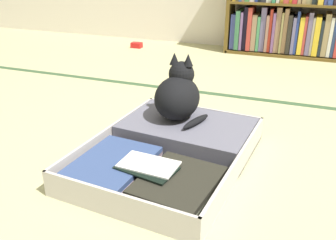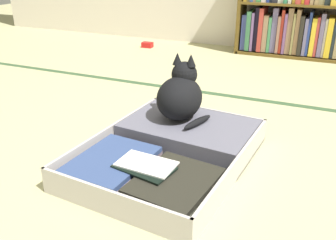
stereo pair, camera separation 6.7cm
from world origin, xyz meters
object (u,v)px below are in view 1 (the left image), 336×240
object	(u,v)px
small_red_pouch	(137,45)
open_suitcase	(172,149)
bookshelf	(314,7)
black_cat	(178,95)

from	to	relation	value
small_red_pouch	open_suitcase	bearing A→B (deg)	-60.75
bookshelf	open_suitcase	distance (m)	2.20
bookshelf	small_red_pouch	xyz separation A→B (m)	(-1.56, -0.22, -0.40)
bookshelf	small_red_pouch	world-z (taller)	bookshelf
open_suitcase	black_cat	world-z (taller)	black_cat
bookshelf	black_cat	size ratio (longest dim) A/B	4.78
open_suitcase	small_red_pouch	xyz separation A→B (m)	(-1.06, 1.89, -0.02)
small_red_pouch	black_cat	bearing A→B (deg)	-58.89
bookshelf	small_red_pouch	distance (m)	1.62
bookshelf	open_suitcase	size ratio (longest dim) A/B	1.64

